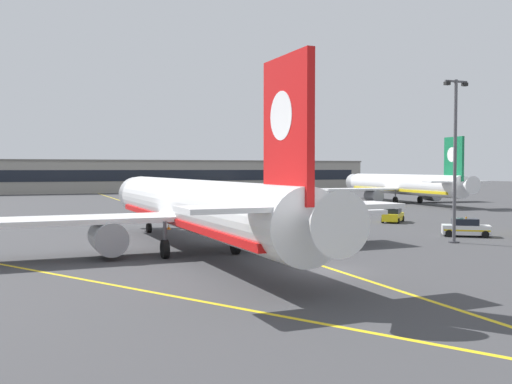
{
  "coord_description": "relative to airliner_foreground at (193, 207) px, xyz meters",
  "views": [
    {
      "loc": [
        -16.87,
        -31.39,
        6.19
      ],
      "look_at": [
        -1.34,
        8.84,
        4.46
      ],
      "focal_mm": 41.07,
      "sensor_mm": 36.0,
      "label": 1
    }
  ],
  "objects": [
    {
      "name": "airliner_foreground",
      "position": [
        0.0,
        0.0,
        0.0
      ],
      "size": [
        32.15,
        41.49,
        11.65
      ],
      "color": "white",
      "rests_on": "ground"
    },
    {
      "name": "ground_plane",
      "position": [
        5.76,
        -10.2,
        -3.37
      ],
      "size": [
        400.0,
        400.0,
        0.0
      ],
      "primitive_type": "plane",
      "color": "#3D3D3F"
    },
    {
      "name": "service_car_nearest",
      "position": [
        27.9,
        15.52,
        -2.6
      ],
      "size": [
        4.23,
        4.25,
        1.79
      ],
      "color": "yellow",
      "rests_on": "ground"
    },
    {
      "name": "taxiway_lead_in_stripe",
      "position": [
        -8.24,
        -8.2,
        -3.37
      ],
      "size": [
        31.85,
        51.17,
        0.01
      ],
      "primitive_type": "cube",
      "rotation": [
        0.0,
        0.0,
        0.55
      ],
      "color": "yellow",
      "rests_on": "ground"
    },
    {
      "name": "airliner_background",
      "position": [
        51.55,
        47.24,
        -0.15
      ],
      "size": [
        30.82,
        39.67,
        11.13
      ],
      "color": "white",
      "rests_on": "ground"
    },
    {
      "name": "taxiway_centreline",
      "position": [
        5.76,
        19.8,
        -3.37
      ],
      "size": [
        2.74,
        179.99,
        0.01
      ],
      "primitive_type": "cube",
      "rotation": [
        0.0,
        0.0,
        0.01
      ],
      "color": "yellow",
      "rests_on": "ground"
    },
    {
      "name": "service_car_second",
      "position": [
        25.93,
        1.13,
        -2.6
      ],
      "size": [
        4.47,
        3.88,
        1.79
      ],
      "color": "white",
      "rests_on": "ground"
    },
    {
      "name": "terminal_building",
      "position": [
        3.14,
        114.06,
        0.86
      ],
      "size": [
        153.42,
        12.4,
        8.45
      ],
      "color": "#9E998E",
      "rests_on": "ground"
    },
    {
      "name": "apron_lamp_post",
      "position": [
        21.85,
        -2.16,
        3.71
      ],
      "size": [
        2.24,
        0.9,
        13.55
      ],
      "color": "#515156",
      "rests_on": "ground"
    },
    {
      "name": "safety_cone_by_nose_gear",
      "position": [
        1.96,
        17.01,
        -3.11
      ],
      "size": [
        0.44,
        0.44,
        0.55
      ],
      "color": "orange",
      "rests_on": "ground"
    }
  ]
}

